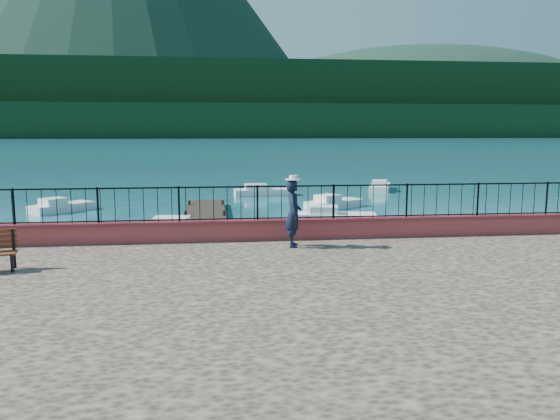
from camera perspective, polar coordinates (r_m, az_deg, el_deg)
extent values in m
plane|color=#19596B|center=(12.49, 0.46, -11.86)|extent=(2000.00, 2000.00, 0.00)
cube|color=#AD3E42|center=(15.65, -1.25, -2.04)|extent=(28.00, 0.46, 0.58)
cube|color=black|center=(15.53, -1.26, 0.73)|extent=(27.00, 0.05, 0.95)
cube|color=#2D231C|center=(23.99, -7.95, -1.72)|extent=(2.00, 16.00, 0.30)
cube|color=black|center=(311.66, -6.66, 9.17)|extent=(900.00, 60.00, 18.00)
cube|color=black|center=(372.05, -6.74, 11.03)|extent=(900.00, 120.00, 44.00)
ellipsoid|color=#142D23|center=(613.05, 14.46, 7.70)|extent=(448.00, 384.00, 180.00)
imported|color=black|center=(14.60, 1.40, -0.36)|extent=(0.51, 0.71, 1.81)
cylinder|color=silver|center=(14.49, 1.41, 3.41)|extent=(0.44, 0.44, 0.12)
cube|color=white|center=(22.81, -9.73, -1.65)|extent=(4.22, 1.71, 0.80)
cube|color=white|center=(25.81, 5.84, -0.41)|extent=(3.93, 1.93, 0.80)
cube|color=white|center=(30.61, 5.69, 0.97)|extent=(3.65, 3.02, 0.80)
cube|color=silver|center=(31.32, -21.84, 0.58)|extent=(3.18, 3.27, 0.80)
cube|color=silver|center=(36.30, -1.62, 2.17)|extent=(4.06, 1.52, 0.80)
cube|color=silver|center=(40.10, 10.41, 2.62)|extent=(2.64, 4.23, 0.80)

